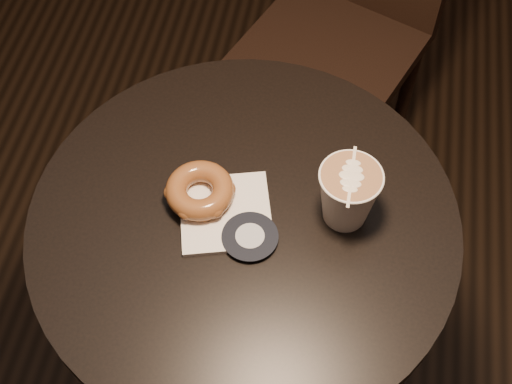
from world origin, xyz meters
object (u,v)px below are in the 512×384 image
at_px(cafe_table, 245,274).
at_px(latte_cup, 348,196).
at_px(pastry_bag, 225,213).
at_px(doughnut, 200,190).

bearing_deg(cafe_table, latte_cup, 12.48).
xyz_separation_m(cafe_table, pastry_bag, (-0.03, 0.00, 0.20)).
xyz_separation_m(doughnut, latte_cup, (0.23, 0.01, 0.03)).
bearing_deg(pastry_bag, doughnut, 139.54).
relative_size(cafe_table, doughnut, 6.72).
height_order(pastry_bag, latte_cup, latte_cup).
distance_m(cafe_table, pastry_bag, 0.21).
relative_size(cafe_table, pastry_bag, 5.19).
bearing_deg(doughnut, cafe_table, -16.93).
bearing_deg(pastry_bag, cafe_table, -19.54).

